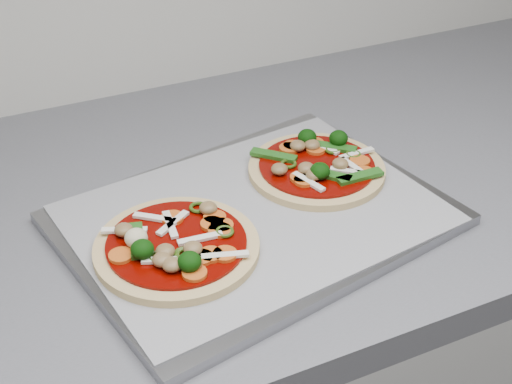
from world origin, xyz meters
name	(u,v)px	position (x,y,z in m)	size (l,w,h in m)	color
baking_tray	(255,219)	(-0.62, 1.22, 0.91)	(0.41, 0.30, 0.01)	gray
parchment	(255,213)	(-0.62, 1.22, 0.91)	(0.39, 0.28, 0.00)	gray
pizza_left	(176,246)	(-0.72, 1.18, 0.92)	(0.21, 0.21, 0.03)	tan
pizza_right	(317,166)	(-0.52, 1.26, 0.92)	(0.19, 0.19, 0.03)	tan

